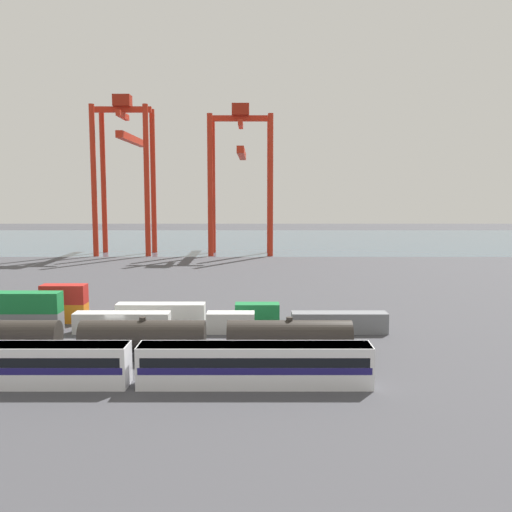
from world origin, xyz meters
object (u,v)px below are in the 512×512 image
passenger_train (14,363)px  shipping_container_4 (124,322)px  freight_tank_row (145,339)px  shipping_container_12 (259,313)px  shipping_container_11 (162,313)px  gantry_crane_west (127,159)px  gantry_crane_central (243,165)px

passenger_train → shipping_container_4: size_ratio=5.46×
freight_tank_row → shipping_container_12: freight_tank_row is taller
freight_tank_row → shipping_container_4: (-4.95, 11.34, -0.87)m
passenger_train → shipping_container_4: bearing=74.7°
shipping_container_11 → gantry_crane_west: bearing=105.6°
freight_tank_row → passenger_train: bearing=-140.8°
passenger_train → shipping_container_12: size_ratio=10.93×
shipping_container_12 → gantry_crane_west: gantry_crane_west is taller
shipping_container_11 → shipping_container_12: bearing=0.0°
gantry_crane_west → gantry_crane_central: bearing=0.5°
passenger_train → shipping_container_12: bearing=48.5°
freight_tank_row → shipping_container_11: (-1.00, 17.11, -0.87)m
gantry_crane_west → shipping_container_4: bearing=-77.6°
freight_tank_row → shipping_container_4: size_ratio=3.68×
passenger_train → freight_tank_row: freight_tank_row is taller
passenger_train → shipping_container_11: passenger_train is taller
gantry_crane_west → gantry_crane_central: size_ratio=1.06×
shipping_container_11 → shipping_container_12: size_ratio=2.00×
freight_tank_row → gantry_crane_west: gantry_crane_west is taller
passenger_train → gantry_crane_west: size_ratio=1.47×
passenger_train → shipping_container_4: 20.51m
passenger_train → freight_tank_row: 13.35m
shipping_container_4 → shipping_container_11: size_ratio=1.00×
passenger_train → shipping_container_4: (5.40, 19.77, -0.84)m
passenger_train → gantry_crane_central: 117.44m
passenger_train → shipping_container_12: 34.11m
gantry_crane_central → shipping_container_12: bearing=-87.1°
freight_tank_row → shipping_container_12: 21.06m
shipping_container_12 → shipping_container_11: bearing=180.0°
passenger_train → gantry_crane_west: gantry_crane_west is taller
shipping_container_4 → gantry_crane_west: size_ratio=0.27×
freight_tank_row → shipping_container_11: bearing=93.3°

